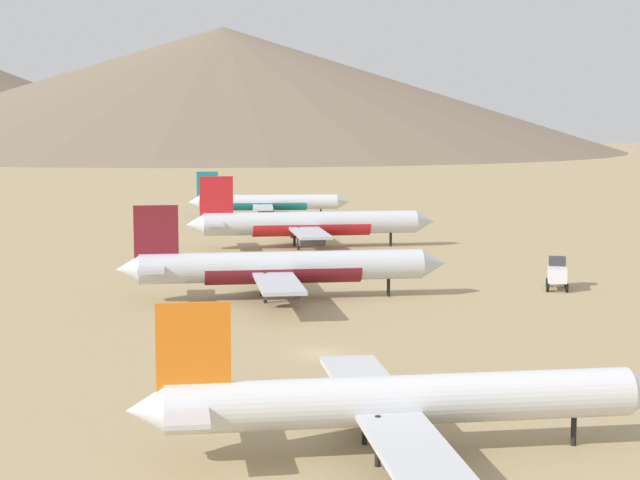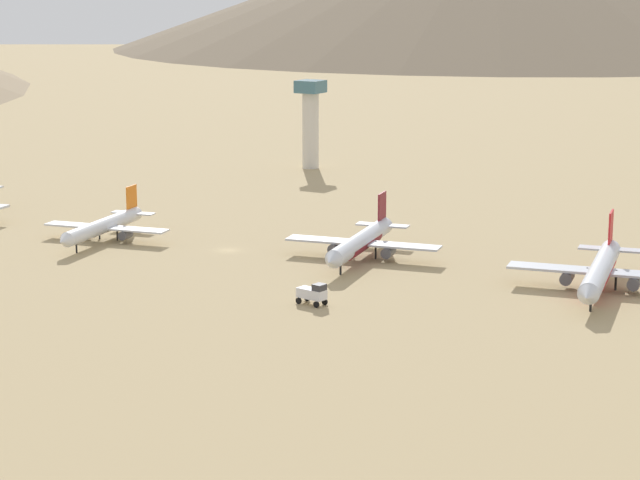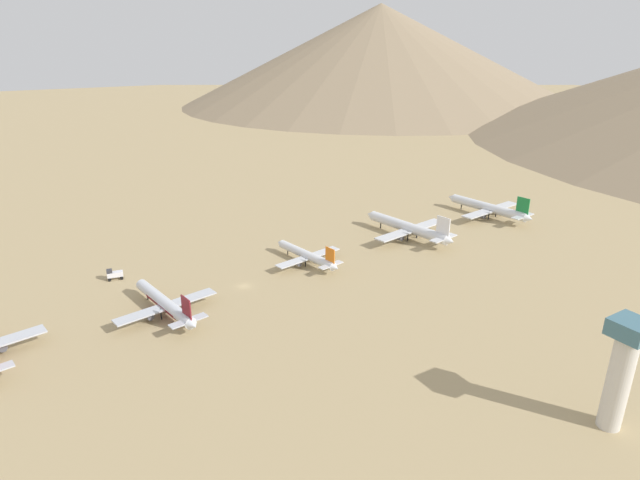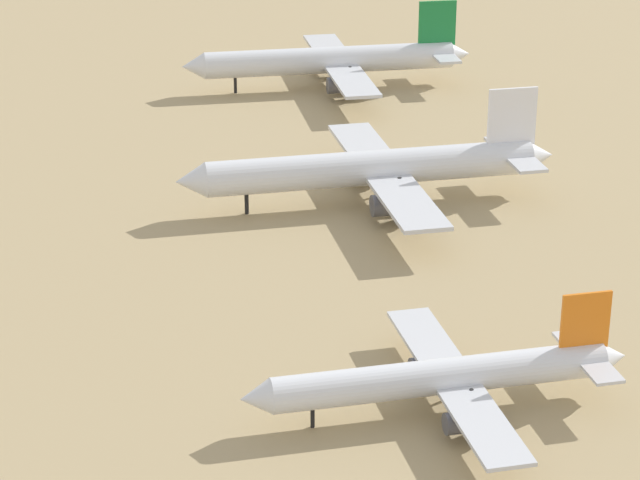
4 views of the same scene
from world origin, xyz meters
The scene contains 6 objects.
ground_plane centered at (0.00, 0.00, 0.00)m, with size 1800.00×1800.00×0.00m, color tan.
parked_jet_2 centered at (5.55, -27.76, 3.38)m, with size 34.70×28.38×10.04m.
parked_jet_3 centered at (-5.51, 28.15, 3.75)m, with size 39.00×31.90×11.28m.
parked_jet_4 centered at (-3.94, 77.09, 3.98)m, with size 41.38×33.86×11.98m.
service_truck centered at (28.61, 36.25, 2.08)m, with size 3.49×5.52×3.90m.
control_tower centered at (-104.05, -39.01, 14.53)m, with size 7.20×7.20×25.77m.
Camera 2 is at (206.40, 136.16, 55.76)m, focal length 68.68 mm.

